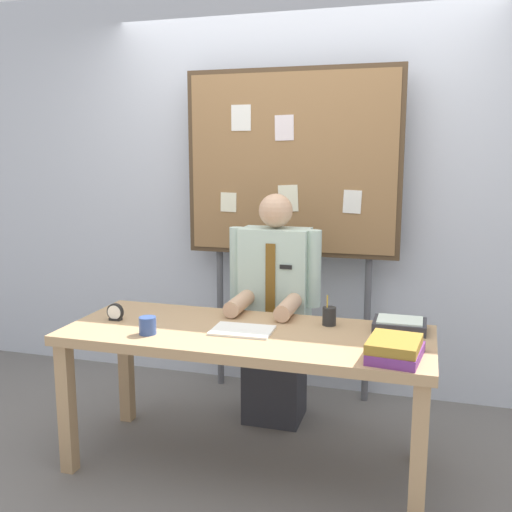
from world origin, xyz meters
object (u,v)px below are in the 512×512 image
at_px(coffee_mug, 148,326).
at_px(desk_clock, 115,313).
at_px(pen_holder, 329,316).
at_px(book_stack, 395,349).
at_px(paper_tray, 400,325).
at_px(desk, 246,347).
at_px(bulletin_board, 291,168).
at_px(person, 275,318).
at_px(open_notebook, 242,330).

bearing_deg(coffee_mug, desk_clock, 148.74).
xyz_separation_m(desk_clock, pen_holder, (1.10, 0.23, 0.01)).
bearing_deg(book_stack, paper_tray, 89.96).
height_order(book_stack, coffee_mug, book_stack).
distance_m(desk, paper_tray, 0.78).
xyz_separation_m(desk, pen_holder, (0.38, 0.21, 0.14)).
distance_m(bulletin_board, desk_clock, 1.43).
height_order(book_stack, paper_tray, book_stack).
relative_size(person, paper_tray, 5.31).
bearing_deg(person, coffee_mug, -120.59).
xyz_separation_m(book_stack, desk_clock, (-1.46, 0.17, -0.00)).
bearing_deg(desk_clock, coffee_mug, -31.26).
xyz_separation_m(open_notebook, paper_tray, (0.75, 0.24, 0.02)).
bearing_deg(paper_tray, person, 155.03).
bearing_deg(coffee_mug, pen_holder, 25.83).
height_order(book_stack, open_notebook, book_stack).
relative_size(book_stack, open_notebook, 1.07).
bearing_deg(desk_clock, open_notebook, 0.32).
distance_m(desk, coffee_mug, 0.50).
distance_m(book_stack, desk_clock, 1.47).
bearing_deg(book_stack, desk_clock, 173.19).
height_order(open_notebook, paper_tray, paper_tray).
height_order(person, pen_holder, person).
bearing_deg(bulletin_board, desk_clock, -126.12).
xyz_separation_m(person, bulletin_board, (-0.00, 0.40, 0.88)).
distance_m(desk, open_notebook, 0.10).
bearing_deg(pen_holder, desk_clock, -168.00).
bearing_deg(pen_holder, paper_tray, 1.87).
relative_size(desk, paper_tray, 7.05).
bearing_deg(desk_clock, paper_tray, 9.58).
height_order(open_notebook, pen_holder, pen_holder).
bearing_deg(desk_clock, pen_holder, 12.00).
xyz_separation_m(desk, coffee_mug, (-0.45, -0.19, 0.13)).
relative_size(bulletin_board, paper_tray, 8.20).
distance_m(desk_clock, coffee_mug, 0.32).
relative_size(book_stack, pen_holder, 2.00).
bearing_deg(open_notebook, desk_clock, -179.68).
relative_size(pen_holder, paper_tray, 0.62).
xyz_separation_m(bulletin_board, pen_holder, (0.38, -0.75, -0.73)).
xyz_separation_m(desk, bulletin_board, (-0.00, 0.96, 0.87)).
relative_size(bulletin_board, coffee_mug, 24.73).
bearing_deg(coffee_mug, paper_tray, 19.23).
bearing_deg(coffee_mug, book_stack, -0.36).
bearing_deg(book_stack, desk, 164.94).
bearing_deg(desk, person, 90.00).
height_order(bulletin_board, open_notebook, bulletin_board).
xyz_separation_m(desk_clock, paper_tray, (1.46, 0.25, -0.01)).
height_order(desk, pen_holder, pen_holder).
bearing_deg(coffee_mug, open_notebook, 21.52).
bearing_deg(desk, desk_clock, -178.10).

